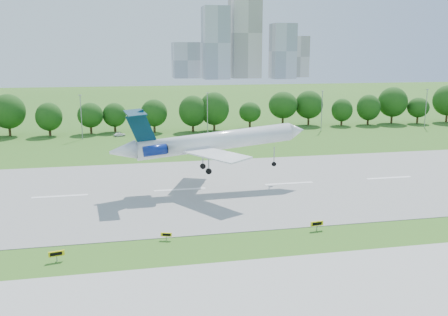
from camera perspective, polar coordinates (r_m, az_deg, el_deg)
The scene contains 11 objects.
ground at distance 63.84m, azimuth -2.33°, elevation -9.63°, with size 600.00×600.00×0.00m, color #275717.
runway at distance 87.33m, azimuth -5.07°, elevation -3.64°, with size 400.00×45.00×0.08m, color gray.
taxiway at distance 47.86m, azimuth 1.44°, elevation -17.41°, with size 400.00×23.00×0.08m, color #ADADA8.
tree_line at distance 151.85m, azimuth -8.17°, elevation 5.35°, with size 288.40×8.40×10.40m.
light_poles at distance 141.77m, azimuth -8.91°, elevation 4.92°, with size 175.90×0.25×12.19m.
skyline at distance 462.44m, azimuth 1.91°, elevation 12.89°, with size 127.00×52.00×80.00m.
airliner at distance 85.97m, azimuth -2.07°, elevation 1.89°, with size 35.10×25.40×11.24m.
taxi_sign_left at distance 64.70m, azimuth -6.62°, elevation -8.70°, with size 1.41×0.60×1.00m.
taxi_sign_centre at distance 61.18m, azimuth -18.60°, elevation -10.34°, with size 1.79×0.58×1.26m.
taxi_sign_right at distance 68.73m, azimuth 10.57°, elevation -7.39°, with size 1.84×0.41×1.28m.
service_vehicle_b at distance 145.05m, azimuth -11.86°, elevation 2.66°, with size 1.32×3.28×1.12m, color white.
Camera 1 is at (-9.70, -58.54, 23.57)m, focal length 40.00 mm.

